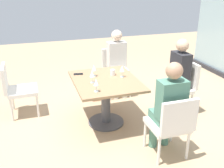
{
  "coord_description": "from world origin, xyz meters",
  "views": [
    {
      "loc": [
        3.46,
        -1.01,
        2.15
      ],
      "look_at": [
        0.0,
        0.1,
        0.65
      ],
      "focal_mm": 41.75,
      "sensor_mm": 36.0,
      "label": 1
    }
  ],
  "objects_px": {
    "chair_far_left": "(116,69)",
    "chair_near_window": "(181,84)",
    "chair_front_left": "(16,87)",
    "dining_table_main": "(106,91)",
    "wine_glass_1": "(94,68)",
    "wine_glass_3": "(122,69)",
    "cell_phone_on_table": "(78,74)",
    "wine_glass_2": "(92,74)",
    "person_near_window": "(176,73)",
    "person_far_left": "(118,60)",
    "wine_glass_0": "(96,82)",
    "handbag_0": "(95,91)",
    "person_far_right": "(168,105)",
    "chair_far_right": "(171,123)",
    "coffee_cup": "(113,72)"
  },
  "relations": [
    {
      "from": "person_far_left",
      "to": "wine_glass_0",
      "type": "distance_m",
      "value": 1.54
    },
    {
      "from": "chair_far_right",
      "to": "person_far_left",
      "type": "bearing_deg",
      "value": -180.0
    },
    {
      "from": "person_far_right",
      "to": "chair_far_left",
      "type": "bearing_deg",
      "value": 180.0
    },
    {
      "from": "chair_near_window",
      "to": "person_far_right",
      "type": "distance_m",
      "value": 1.26
    },
    {
      "from": "dining_table_main",
      "to": "chair_far_left",
      "type": "bearing_deg",
      "value": 154.12
    },
    {
      "from": "chair_front_left",
      "to": "person_far_right",
      "type": "distance_m",
      "value": 2.48
    },
    {
      "from": "person_far_left",
      "to": "wine_glass_3",
      "type": "height_order",
      "value": "person_far_left"
    },
    {
      "from": "wine_glass_1",
      "to": "wine_glass_3",
      "type": "distance_m",
      "value": 0.43
    },
    {
      "from": "handbag_0",
      "to": "person_far_right",
      "type": "bearing_deg",
      "value": 13.28
    },
    {
      "from": "chair_front_left",
      "to": "cell_phone_on_table",
      "type": "height_order",
      "value": "chair_front_left"
    },
    {
      "from": "chair_far_left",
      "to": "coffee_cup",
      "type": "relative_size",
      "value": 9.67
    },
    {
      "from": "dining_table_main",
      "to": "wine_glass_2",
      "type": "bearing_deg",
      "value": -77.8
    },
    {
      "from": "cell_phone_on_table",
      "to": "wine_glass_2",
      "type": "bearing_deg",
      "value": 26.57
    },
    {
      "from": "coffee_cup",
      "to": "handbag_0",
      "type": "height_order",
      "value": "coffee_cup"
    },
    {
      "from": "dining_table_main",
      "to": "chair_front_left",
      "type": "distance_m",
      "value": 1.49
    },
    {
      "from": "handbag_0",
      "to": "wine_glass_1",
      "type": "bearing_deg",
      "value": -14.41
    },
    {
      "from": "chair_far_left",
      "to": "wine_glass_1",
      "type": "xyz_separation_m",
      "value": [
        0.86,
        -0.64,
        0.37
      ]
    },
    {
      "from": "person_far_left",
      "to": "wine_glass_1",
      "type": "relative_size",
      "value": 6.81
    },
    {
      "from": "dining_table_main",
      "to": "chair_far_left",
      "type": "xyz_separation_m",
      "value": [
        -1.07,
        0.52,
        -0.04
      ]
    },
    {
      "from": "chair_near_window",
      "to": "person_far_left",
      "type": "distance_m",
      "value": 1.26
    },
    {
      "from": "person_far_left",
      "to": "wine_glass_0",
      "type": "height_order",
      "value": "person_far_left"
    },
    {
      "from": "person_far_left",
      "to": "wine_glass_3",
      "type": "distance_m",
      "value": 0.96
    },
    {
      "from": "chair_front_left",
      "to": "wine_glass_3",
      "type": "xyz_separation_m",
      "value": [
        0.67,
        1.58,
        0.37
      ]
    },
    {
      "from": "chair_front_left",
      "to": "dining_table_main",
      "type": "bearing_deg",
      "value": 61.49
    },
    {
      "from": "dining_table_main",
      "to": "wine_glass_2",
      "type": "xyz_separation_m",
      "value": [
        0.05,
        -0.22,
        0.32
      ]
    },
    {
      "from": "chair_far_right",
      "to": "wine_glass_0",
      "type": "distance_m",
      "value": 1.09
    },
    {
      "from": "chair_near_window",
      "to": "wine_glass_0",
      "type": "relative_size",
      "value": 4.7
    },
    {
      "from": "chair_front_left",
      "to": "person_far_right",
      "type": "relative_size",
      "value": 0.69
    },
    {
      "from": "wine_glass_3",
      "to": "person_far_left",
      "type": "bearing_deg",
      "value": 165.15
    },
    {
      "from": "wine_glass_0",
      "to": "wine_glass_3",
      "type": "bearing_deg",
      "value": 128.75
    },
    {
      "from": "chair_far_left",
      "to": "chair_near_window",
      "type": "relative_size",
      "value": 1.0
    },
    {
      "from": "wine_glass_1",
      "to": "wine_glass_3",
      "type": "relative_size",
      "value": 1.0
    },
    {
      "from": "wine_glass_1",
      "to": "wine_glass_2",
      "type": "height_order",
      "value": "same"
    },
    {
      "from": "chair_far_left",
      "to": "person_near_window",
      "type": "bearing_deg",
      "value": 32.52
    },
    {
      "from": "chair_front_left",
      "to": "wine_glass_1",
      "type": "xyz_separation_m",
      "value": [
        0.51,
        1.19,
        0.37
      ]
    },
    {
      "from": "person_near_window",
      "to": "handbag_0",
      "type": "relative_size",
      "value": 4.2
    },
    {
      "from": "chair_near_window",
      "to": "wine_glass_1",
      "type": "bearing_deg",
      "value": -98.13
    },
    {
      "from": "person_far_right",
      "to": "wine_glass_0",
      "type": "relative_size",
      "value": 6.81
    },
    {
      "from": "chair_far_left",
      "to": "chair_near_window",
      "type": "distance_m",
      "value": 1.33
    },
    {
      "from": "wine_glass_2",
      "to": "cell_phone_on_table",
      "type": "relative_size",
      "value": 1.28
    },
    {
      "from": "wine_glass_0",
      "to": "wine_glass_3",
      "type": "xyz_separation_m",
      "value": [
        -0.41,
        0.52,
        0.0
      ]
    },
    {
      "from": "wine_glass_3",
      "to": "cell_phone_on_table",
      "type": "bearing_deg",
      "value": -117.39
    },
    {
      "from": "chair_front_left",
      "to": "person_near_window",
      "type": "relative_size",
      "value": 0.69
    },
    {
      "from": "chair_far_right",
      "to": "wine_glass_0",
      "type": "relative_size",
      "value": 4.7
    },
    {
      "from": "chair_far_right",
      "to": "person_far_left",
      "type": "height_order",
      "value": "person_far_left"
    },
    {
      "from": "chair_far_left",
      "to": "chair_near_window",
      "type": "xyz_separation_m",
      "value": [
        1.07,
        0.79,
        0.0
      ]
    },
    {
      "from": "dining_table_main",
      "to": "chair_far_right",
      "type": "bearing_deg",
      "value": 25.88
    },
    {
      "from": "chair_far_right",
      "to": "wine_glass_2",
      "type": "xyz_separation_m",
      "value": [
        -1.02,
        -0.73,
        0.37
      ]
    },
    {
      "from": "chair_far_right",
      "to": "cell_phone_on_table",
      "type": "relative_size",
      "value": 6.04
    },
    {
      "from": "wine_glass_0",
      "to": "wine_glass_2",
      "type": "bearing_deg",
      "value": 175.65
    }
  ]
}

